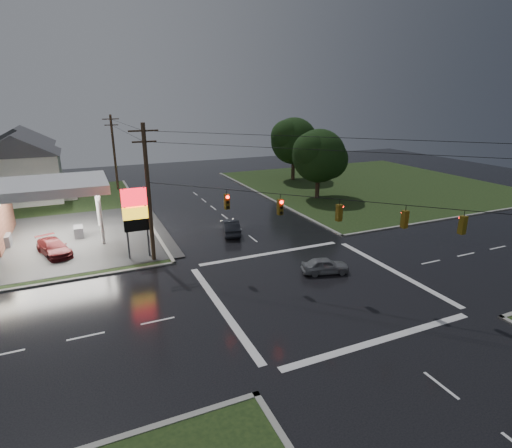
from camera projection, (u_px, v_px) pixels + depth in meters
name	position (u px, v px, depth m)	size (l,w,h in m)	color
ground	(315.00, 287.00, 28.14)	(120.00, 120.00, 0.00)	black
grass_ne	(370.00, 185.00, 60.80)	(36.00, 36.00, 0.08)	black
pylon_sign	(135.00, 212.00, 32.01)	(2.00, 0.35, 6.00)	#59595E
utility_pole_nw	(149.00, 192.00, 31.01)	(2.20, 0.32, 11.00)	#382619
utility_pole_n	(114.00, 152.00, 55.90)	(2.20, 0.32, 10.50)	#382619
traffic_signals	(320.00, 198.00, 26.16)	(26.87, 26.87, 1.47)	black
house_near	(21.00, 167.00, 50.07)	(11.05, 8.48, 8.60)	silver
house_far	(22.00, 155.00, 60.13)	(11.05, 8.48, 8.60)	silver
tree_ne_near	(320.00, 156.00, 51.06)	(7.99, 6.80, 8.98)	black
tree_ne_far	(295.00, 141.00, 62.48)	(8.46, 7.20, 9.80)	black
car_north	(231.00, 227.00, 38.88)	(1.51, 4.33, 1.43)	black
car_crossing	(325.00, 266.00, 30.22)	(1.44, 3.57, 1.22)	gray
car_pump	(54.00, 248.00, 33.67)	(1.86, 4.58, 1.33)	maroon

